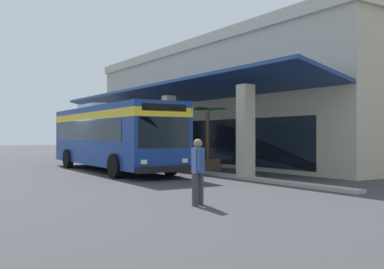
{
  "coord_description": "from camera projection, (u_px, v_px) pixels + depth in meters",
  "views": [
    {
      "loc": [
        20.93,
        -7.92,
        1.75
      ],
      "look_at": [
        3.97,
        3.23,
        1.78
      ],
      "focal_mm": 41.58,
      "sensor_mm": 36.0,
      "label": 1
    }
  ],
  "objects": [
    {
      "name": "plaza_building",
      "position": [
        264.0,
        106.0,
        30.76
      ],
      "size": [
        24.76,
        16.57,
        7.5
      ],
      "color": "#B2A88E",
      "rests_on": "ground"
    },
    {
      "name": "curb_strip",
      "position": [
        139.0,
        165.0,
        25.46
      ],
      "size": [
        29.36,
        0.5,
        0.12
      ],
      "primitive_type": "cube",
      "color": "#9E998E",
      "rests_on": "ground"
    },
    {
      "name": "transit_bus",
      "position": [
        112.0,
        133.0,
        21.81
      ],
      "size": [
        11.28,
        3.06,
        3.34
      ],
      "color": "navy",
      "rests_on": "ground"
    },
    {
      "name": "potted_palm",
      "position": [
        208.0,
        156.0,
        21.81
      ],
      "size": [
        1.62,
        1.8,
        3.15
      ],
      "color": "brown",
      "rests_on": "ground"
    },
    {
      "name": "pedestrian",
      "position": [
        198.0,
        168.0,
        11.1
      ],
      "size": [
        0.6,
        0.38,
        1.66
      ],
      "color": "#38383D",
      "rests_on": "ground"
    },
    {
      "name": "ground",
      "position": [
        222.0,
        165.0,
        26.23
      ],
      "size": [
        120.0,
        120.0,
        0.0
      ],
      "primitive_type": "plane",
      "color": "#38383A"
    }
  ]
}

